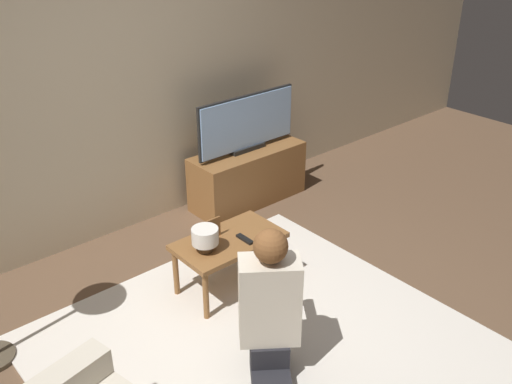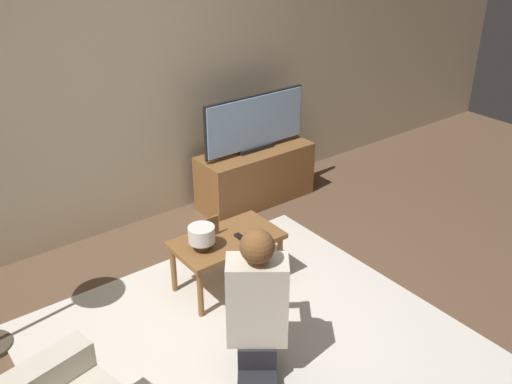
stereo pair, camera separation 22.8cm
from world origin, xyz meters
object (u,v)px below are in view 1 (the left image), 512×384
Objects in this scene: person_kneeling at (270,307)px; coffee_table at (229,245)px; table_lamp at (205,238)px; tv at (247,123)px.

coffee_table is at bearing -76.55° from person_kneeling.
person_kneeling is (-0.35, -0.81, 0.13)m from coffee_table.
tv is at bearing 39.31° from table_lamp.
coffee_table is at bearing 4.38° from table_lamp.
tv reaches higher than person_kneeling.
tv is 5.78× the size of table_lamp.
person_kneeling is at bearing -113.45° from coffee_table.
tv is 1.38× the size of coffee_table.
person_kneeling reaches higher than coffee_table.
tv is at bearing -89.95° from person_kneeling.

